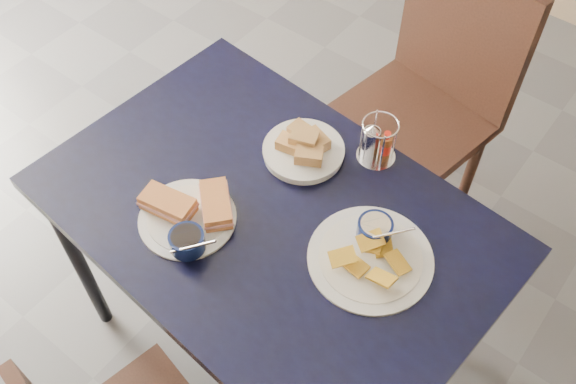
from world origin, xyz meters
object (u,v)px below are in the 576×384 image
Objects in this scene: chair_far at (428,88)px; dining_table at (270,226)px; sandwich_plate at (190,216)px; condiment_caddy at (377,142)px; bread_basket at (304,148)px; plantain_plate at (372,250)px.

dining_table is at bearing -91.66° from chair_far.
condiment_caddy is (0.26, 0.48, 0.03)m from sandwich_plate.
sandwich_plate is (-0.14, -0.15, 0.09)m from dining_table.
chair_far is 7.44× the size of condiment_caddy.
sandwich_plate is 0.38m from bread_basket.
bread_basket is 0.20m from condiment_caddy.
sandwich_plate is 0.47m from plantain_plate.
sandwich_plate reaches higher than bread_basket.
plantain_plate is 0.33m from condiment_caddy.
dining_table is 1.26× the size of chair_far.
bread_basket is at bearing 154.48° from plantain_plate.
dining_table is 0.23m from sandwich_plate.
dining_table is 0.85m from chair_far.
sandwich_plate is (-0.17, -0.99, 0.20)m from chair_far.
plantain_plate is at bearing -58.36° from condiment_caddy.
chair_far is (0.02, 0.84, -0.10)m from dining_table.
condiment_caddy is at bearing -80.25° from chair_far.
condiment_caddy reaches higher than plantain_plate.
bread_basket is at bearing 75.50° from sandwich_plate.
sandwich_plate reaches higher than dining_table.
plantain_plate is at bearing -25.52° from bread_basket.
condiment_caddy is at bearing 62.10° from sandwich_plate.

